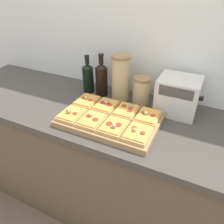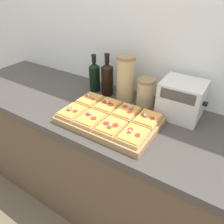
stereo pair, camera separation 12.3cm
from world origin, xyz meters
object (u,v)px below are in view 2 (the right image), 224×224
grain_jar_tall (125,79)px  toaster_oven (181,99)px  grain_jar_short (145,92)px  wine_bottle (107,78)px  cutting_board (109,120)px  olive_oil_bottle (95,76)px

grain_jar_tall → toaster_oven: 0.37m
grain_jar_tall → grain_jar_short: bearing=-0.0°
wine_bottle → grain_jar_short: size_ratio=1.59×
cutting_board → grain_jar_short: bearing=74.0°
wine_bottle → grain_jar_short: 0.28m
olive_oil_bottle → grain_jar_short: (0.39, -0.00, -0.02)m
grain_jar_tall → toaster_oven: bearing=-0.1°
wine_bottle → toaster_oven: size_ratio=1.11×
cutting_board → wine_bottle: size_ratio=1.88×
cutting_board → toaster_oven: toaster_oven is taller
grain_jar_tall → wine_bottle: bearing=-180.0°
cutting_board → toaster_oven: 0.43m
cutting_board → wine_bottle: (-0.20, 0.29, 0.10)m
grain_jar_tall → grain_jar_short: size_ratio=1.65×
wine_bottle → grain_jar_short: bearing=0.0°
wine_bottle → toaster_oven: wine_bottle is taller
olive_oil_bottle → grain_jar_short: size_ratio=1.46×
olive_oil_bottle → wine_bottle: bearing=-0.0°
grain_jar_tall → toaster_oven: size_ratio=1.15×
toaster_oven → cutting_board: bearing=-137.0°
olive_oil_bottle → toaster_oven: (0.61, -0.00, 0.00)m
olive_oil_bottle → grain_jar_tall: size_ratio=0.88×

